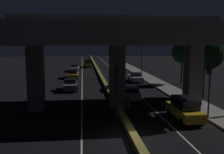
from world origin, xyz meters
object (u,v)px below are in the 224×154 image
(car_white_fourth, at_px, (136,77))
(street_lamp, at_px, (140,48))
(motorcycle_black_filtering_near, at_px, (128,107))
(car_taxi_yellow_lead, at_px, (184,109))
(car_silver_third_oncoming, at_px, (75,68))
(car_silver_second, at_px, (131,93))
(car_taxi_yellow_fourth_oncoming, at_px, (88,63))
(car_taxi_yellow_second_oncoming, at_px, (73,73))
(car_dark_blue_third, at_px, (120,84))
(car_grey_lead_oncoming, at_px, (70,85))
(traffic_light_left_of_median, at_px, (116,83))
(traffic_light_right_of_median, at_px, (209,80))

(car_white_fourth, bearing_deg, street_lamp, -17.16)
(car_white_fourth, height_order, motorcycle_black_filtering_near, motorcycle_black_filtering_near)
(car_taxi_yellow_lead, relative_size, car_silver_third_oncoming, 1.01)
(car_silver_second, bearing_deg, car_taxi_yellow_fourth_oncoming, 7.46)
(car_white_fourth, bearing_deg, car_taxi_yellow_second_oncoming, 62.89)
(car_dark_blue_third, xyz_separation_m, motorcycle_black_filtering_near, (-0.90, -11.80, -0.24))
(street_lamp, relative_size, car_grey_lead_oncoming, 2.00)
(car_silver_second, xyz_separation_m, motorcycle_black_filtering_near, (-1.24, -5.64, -0.14))
(car_dark_blue_third, height_order, car_taxi_yellow_second_oncoming, car_dark_blue_third)
(street_lamp, height_order, car_white_fourth, street_lamp)
(car_dark_blue_third, xyz_separation_m, car_taxi_yellow_second_oncoming, (-6.64, 12.34, -0.02))
(traffic_light_left_of_median, xyz_separation_m, street_lamp, (7.86, 27.22, 1.95))
(car_taxi_yellow_lead, height_order, car_silver_third_oncoming, car_taxi_yellow_lead)
(traffic_light_left_of_median, bearing_deg, car_taxi_yellow_fourth_oncoming, 91.72)
(car_grey_lead_oncoming, distance_m, car_taxi_yellow_fourth_oncoming, 31.65)
(car_grey_lead_oncoming, relative_size, car_taxi_yellow_fourth_oncoming, 1.05)
(car_silver_third_oncoming, bearing_deg, motorcycle_black_filtering_near, 11.05)
(car_silver_third_oncoming, relative_size, car_taxi_yellow_fourth_oncoming, 1.13)
(car_white_fourth, relative_size, car_grey_lead_oncoming, 1.11)
(car_dark_blue_third, distance_m, car_taxi_yellow_fourth_oncoming, 32.09)
(street_lamp, bearing_deg, car_taxi_yellow_second_oncoming, -176.93)
(car_grey_lead_oncoming, bearing_deg, car_taxi_yellow_second_oncoming, 179.38)
(street_lamp, height_order, car_silver_third_oncoming, street_lamp)
(car_taxi_yellow_second_oncoming, bearing_deg, car_silver_third_oncoming, -178.65)
(street_lamp, bearing_deg, car_taxi_yellow_fourth_oncoming, 116.07)
(car_taxi_yellow_second_oncoming, height_order, car_taxi_yellow_fourth_oncoming, car_taxi_yellow_fourth_oncoming)
(car_silver_third_oncoming, bearing_deg, street_lamp, 51.59)
(car_white_fourth, xyz_separation_m, car_silver_third_oncoming, (-10.28, 16.41, -0.03))
(car_taxi_yellow_lead, height_order, car_dark_blue_third, car_taxi_yellow_lead)
(car_silver_third_oncoming, height_order, motorcycle_black_filtering_near, motorcycle_black_filtering_near)
(street_lamp, bearing_deg, car_taxi_yellow_lead, -94.51)
(traffic_light_right_of_median, distance_m, motorcycle_black_filtering_near, 7.25)
(car_grey_lead_oncoming, bearing_deg, car_taxi_yellow_lead, 33.88)
(car_dark_blue_third, distance_m, car_silver_third_oncoming, 24.26)
(car_white_fourth, bearing_deg, traffic_light_right_of_median, -174.18)
(car_dark_blue_third, bearing_deg, street_lamp, -24.11)
(traffic_light_right_of_median, xyz_separation_m, car_silver_third_oncoming, (-12.07, 37.54, -2.65))
(car_taxi_yellow_lead, bearing_deg, car_taxi_yellow_second_oncoming, 21.03)
(car_dark_blue_third, distance_m, car_taxi_yellow_second_oncoming, 14.01)
(street_lamp, height_order, car_taxi_yellow_fourth_oncoming, street_lamp)
(car_grey_lead_oncoming, bearing_deg, car_silver_third_oncoming, 179.46)
(car_taxi_yellow_second_oncoming, distance_m, car_silver_third_oncoming, 10.97)
(car_grey_lead_oncoming, height_order, car_silver_third_oncoming, car_grey_lead_oncoming)
(car_silver_second, xyz_separation_m, car_taxi_yellow_second_oncoming, (-6.98, 18.50, 0.08))
(traffic_light_left_of_median, bearing_deg, car_silver_third_oncoming, 96.71)
(traffic_light_right_of_median, relative_size, car_dark_blue_third, 1.11)
(car_taxi_yellow_lead, bearing_deg, car_taxi_yellow_fourth_oncoming, 8.97)
(motorcycle_black_filtering_near, bearing_deg, car_silver_third_oncoming, 13.45)
(traffic_light_left_of_median, xyz_separation_m, car_silver_third_oncoming, (-4.41, 37.53, -2.52))
(car_grey_lead_oncoming, height_order, car_taxi_yellow_fourth_oncoming, car_taxi_yellow_fourth_oncoming)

